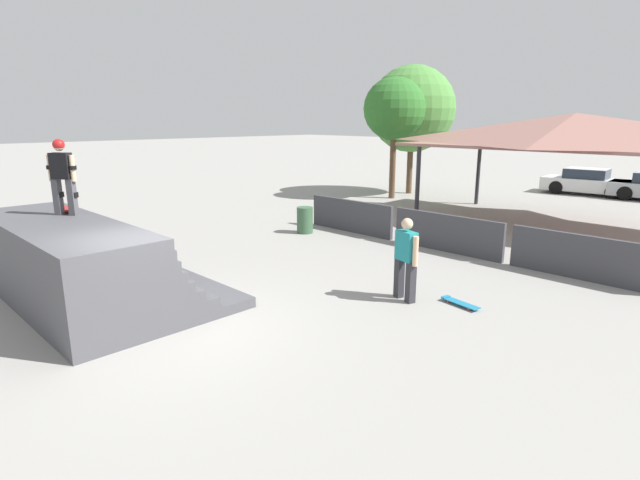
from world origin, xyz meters
TOP-DOWN VIEW (x-y plane):
  - ground_plane at (0.00, 0.00)m, footprint 160.00×160.00m
  - quarter_pipe_ramp at (-2.51, -0.47)m, footprint 5.53×3.46m
  - skater_on_deck at (-3.27, -0.37)m, footprint 0.62×0.50m
  - skateboard_on_deck at (-3.67, -0.25)m, footprint 0.82×0.44m
  - bystander_walking at (2.08, 4.22)m, footprint 0.69×0.34m
  - skateboard_on_ground at (3.05, 4.73)m, footprint 0.87×0.34m
  - barrier_fence at (0.61, 8.22)m, footprint 10.52×0.12m
  - pavilion_shelter at (1.73, 13.98)m, footprint 10.56×5.37m
  - tree_beside_pavilion at (-6.77, 16.89)m, footprint 4.13×4.13m
  - tree_far_back at (-6.40, 14.99)m, footprint 2.81×2.81m
  - trash_bin at (-3.89, 7.03)m, footprint 0.52×0.52m
  - parked_car_white at (-0.32, 22.76)m, footprint 4.20×2.07m

SIDE VIEW (x-z plane):
  - ground_plane at x=0.00m, z-range 0.00..0.00m
  - skateboard_on_ground at x=3.05m, z-range 0.01..0.10m
  - trash_bin at x=-3.89m, z-range 0.00..0.85m
  - barrier_fence at x=0.61m, z-range 0.00..1.05m
  - parked_car_white at x=-0.32m, z-range -0.04..1.24m
  - quarter_pipe_ramp at x=-2.51m, z-range -0.10..1.58m
  - bystander_walking at x=2.08m, z-range 0.10..1.81m
  - skateboard_on_deck at x=-3.67m, z-range 1.69..1.78m
  - skater_on_deck at x=-3.27m, z-range 1.79..3.35m
  - pavilion_shelter at x=1.73m, z-range 1.33..5.15m
  - tree_far_back at x=-6.40m, z-range 1.31..6.80m
  - tree_beside_pavilion at x=-6.77m, z-range 1.01..7.18m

